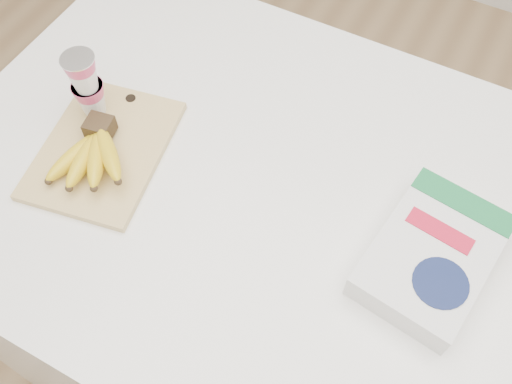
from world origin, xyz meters
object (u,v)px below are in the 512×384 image
table (278,299)px  cereal_box (432,255)px  cutting_board (104,149)px  yogurt_stack (86,84)px  bananas (92,153)px

table → cereal_box: cereal_box is taller
cutting_board → yogurt_stack: bearing=123.9°
cutting_board → table: bearing=1.8°
table → bananas: 0.64m
bananas → cereal_box: 0.61m
yogurt_stack → cereal_box: bearing=0.2°
yogurt_stack → cereal_box: yogurt_stack is taller
cutting_board → yogurt_stack: size_ratio=2.06×
bananas → cereal_box: size_ratio=0.61×
bananas → yogurt_stack: 0.13m
bananas → cereal_box: bananas is taller
table → cereal_box: (0.26, -0.01, 0.52)m
table → yogurt_stack: size_ratio=9.15×
table → bananas: bearing=-162.5°
table → bananas: bananas is taller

